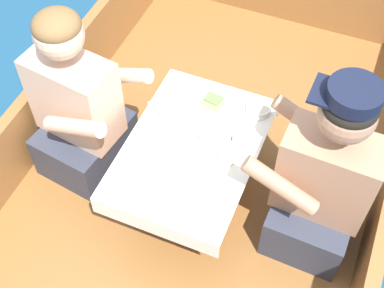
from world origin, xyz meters
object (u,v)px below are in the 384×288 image
object	(u,v)px
sandwich	(214,102)
person_starboard	(322,182)
tin_can	(226,158)
person_port	(79,109)
coffee_cup_port	(179,136)
coffee_cup_starboard	(142,147)

from	to	relation	value
sandwich	person_starboard	bearing A→B (deg)	-21.36
tin_can	person_port	bearing A→B (deg)	178.20
sandwich	tin_can	distance (m)	0.33
person_port	sandwich	xyz separation A→B (m)	(0.59, 0.26, 0.04)
tin_can	person_starboard	bearing A→B (deg)	7.08
coffee_cup_port	tin_can	world-z (taller)	coffee_cup_port
person_starboard	tin_can	world-z (taller)	person_starboard
sandwich	coffee_cup_port	size ratio (longest dim) A/B	1.01
coffee_cup_port	tin_can	distance (m)	0.24
person_port	sandwich	size ratio (longest dim) A/B	9.18
person_port	tin_can	bearing A→B (deg)	6.26
coffee_cup_port	coffee_cup_starboard	xyz separation A→B (m)	(-0.12, -0.12, 0.00)
person_port	person_starboard	xyz separation A→B (m)	(1.18, 0.03, 0.01)
person_port	person_starboard	bearing A→B (deg)	9.44
person_starboard	coffee_cup_starboard	xyz separation A→B (m)	(-0.78, -0.15, 0.03)
person_starboard	tin_can	bearing A→B (deg)	9.01
person_starboard	coffee_cup_port	xyz separation A→B (m)	(-0.66, -0.02, 0.03)
sandwich	coffee_cup_port	world-z (taller)	coffee_cup_port
person_starboard	tin_can	xyz separation A→B (m)	(-0.42, -0.05, 0.02)
person_starboard	coffee_cup_port	size ratio (longest dim) A/B	9.58
sandwich	coffee_cup_port	xyz separation A→B (m)	(-0.07, -0.25, 0.00)
coffee_cup_port	sandwich	bearing A→B (deg)	74.51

